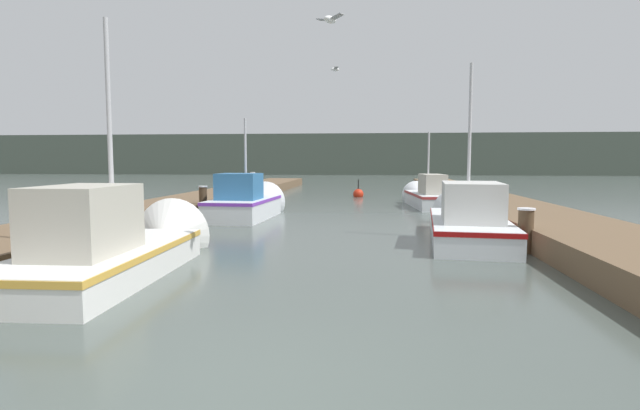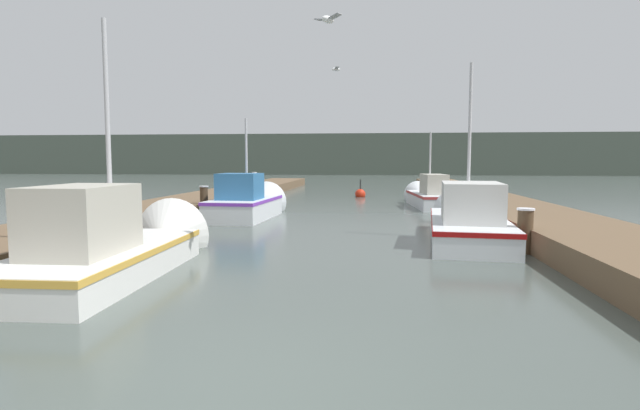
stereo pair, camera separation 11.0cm
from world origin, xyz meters
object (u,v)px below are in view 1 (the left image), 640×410
(mooring_piling_0, at_px, (203,202))
(seagull_lead, at_px, (335,69))
(mooring_piling_2, at_px, (253,186))
(fishing_boat_0, at_px, (120,246))
(mooring_piling_1, at_px, (526,230))
(channel_buoy, at_px, (358,194))
(fishing_boat_2, at_px, (249,203))
(fishing_boat_3, at_px, (427,196))
(fishing_boat_1, at_px, (466,219))
(seagull_1, at_px, (330,19))

(mooring_piling_0, xyz_separation_m, seagull_lead, (4.33, 0.92, 4.43))
(mooring_piling_2, bearing_deg, fishing_boat_0, -84.86)
(mooring_piling_1, relative_size, channel_buoy, 0.90)
(mooring_piling_1, bearing_deg, seagull_lead, 125.78)
(mooring_piling_2, bearing_deg, channel_buoy, 27.65)
(fishing_boat_2, height_order, fishing_boat_3, fishing_boat_2)
(fishing_boat_2, bearing_deg, fishing_boat_3, 39.91)
(fishing_boat_1, bearing_deg, fishing_boat_0, -138.76)
(fishing_boat_0, height_order, seagull_lead, seagull_lead)
(fishing_boat_1, height_order, mooring_piling_0, fishing_boat_1)
(fishing_boat_0, xyz_separation_m, mooring_piling_2, (-1.41, 15.70, 0.24))
(seagull_lead, bearing_deg, mooring_piling_1, 20.00)
(mooring_piling_1, xyz_separation_m, channel_buoy, (-3.92, 15.84, -0.33))
(fishing_boat_2, height_order, channel_buoy, fishing_boat_2)
(mooring_piling_1, relative_size, mooring_piling_2, 0.69)
(seagull_1, bearing_deg, mooring_piling_2, -35.91)
(mooring_piling_0, bearing_deg, fishing_boat_0, -81.28)
(channel_buoy, xyz_separation_m, seagull_1, (-0.05, -17.82, 4.21))
(fishing_boat_0, relative_size, fishing_boat_1, 0.85)
(fishing_boat_0, height_order, fishing_boat_2, fishing_boat_0)
(fishing_boat_3, bearing_deg, seagull_1, -108.21)
(mooring_piling_2, bearing_deg, seagull_1, -71.55)
(fishing_boat_0, xyz_separation_m, mooring_piling_0, (-1.20, 7.83, 0.10))
(seagull_1, bearing_deg, fishing_boat_1, -90.89)
(fishing_boat_0, relative_size, fishing_boat_2, 1.15)
(fishing_boat_1, relative_size, mooring_piling_1, 6.62)
(mooring_piling_1, height_order, seagull_lead, seagull_lead)
(mooring_piling_1, height_order, channel_buoy, mooring_piling_1)
(fishing_boat_1, xyz_separation_m, seagull_1, (-3.17, -4.28, 3.92))
(fishing_boat_3, xyz_separation_m, mooring_piling_0, (-7.95, -5.73, 0.12))
(fishing_boat_0, relative_size, seagull_lead, 9.62)
(fishing_boat_3, distance_m, channel_buoy, 5.71)
(mooring_piling_1, relative_size, seagull_lead, 1.71)
(mooring_piling_1, height_order, mooring_piling_2, mooring_piling_2)
(fishing_boat_1, bearing_deg, seagull_lead, 139.09)
(seagull_lead, distance_m, seagull_1, 8.24)
(fishing_boat_2, relative_size, mooring_piling_0, 4.25)
(fishing_boat_2, xyz_separation_m, seagull_1, (3.49, -8.04, 3.88))
(mooring_piling_2, relative_size, seagull_1, 2.68)
(fishing_boat_2, distance_m, mooring_piling_2, 7.28)
(mooring_piling_1, bearing_deg, channel_buoy, 103.91)
(seagull_1, bearing_deg, fishing_boat_3, -67.79)
(mooring_piling_0, bearing_deg, fishing_boat_2, 29.23)
(fishing_boat_0, height_order, mooring_piling_1, fishing_boat_0)
(fishing_boat_3, distance_m, mooring_piling_2, 8.44)
(fishing_boat_2, xyz_separation_m, channel_buoy, (3.54, 9.78, -0.33))
(fishing_boat_2, distance_m, mooring_piling_0, 1.56)
(fishing_boat_1, bearing_deg, mooring_piling_0, 165.38)
(fishing_boat_2, bearing_deg, mooring_piling_0, -147.89)
(channel_buoy, bearing_deg, fishing_boat_3, -57.53)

